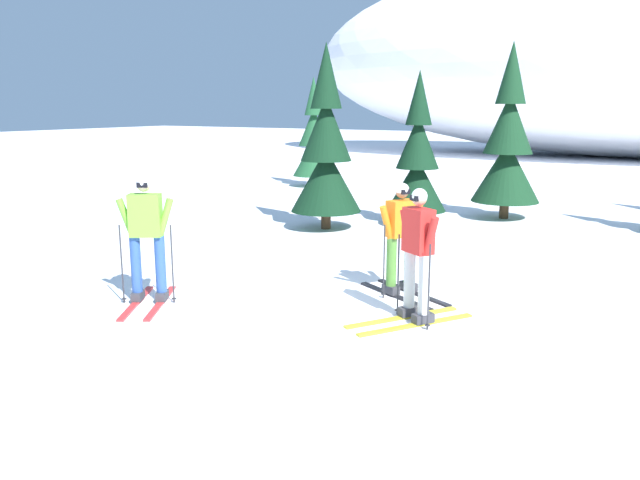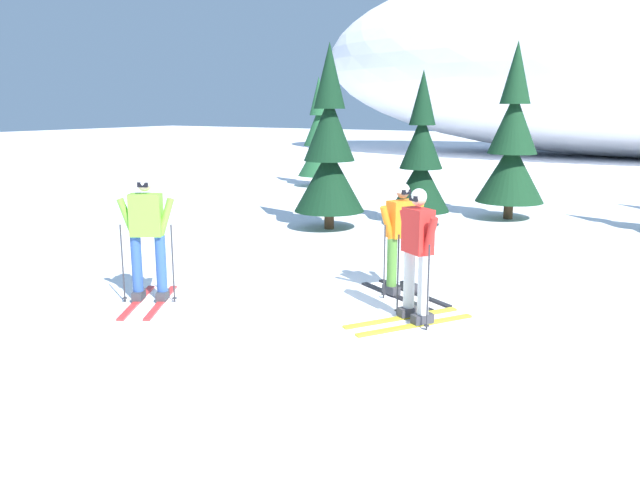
% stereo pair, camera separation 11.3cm
% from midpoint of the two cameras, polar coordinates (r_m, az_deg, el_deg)
% --- Properties ---
extents(ground_plane, '(120.00, 120.00, 0.00)m').
position_cam_midpoint_polar(ground_plane, '(9.30, -2.01, -5.64)').
color(ground_plane, white).
extents(skier_lime_jacket, '(1.21, 1.61, 1.84)m').
position_cam_midpoint_polar(skier_lime_jacket, '(9.45, -14.85, 0.41)').
color(skier_lime_jacket, red).
rests_on(skier_lime_jacket, ground).
extents(skier_red_jacket, '(1.31, 1.71, 1.77)m').
position_cam_midpoint_polar(skier_red_jacket, '(8.37, 9.00, -1.19)').
color(skier_red_jacket, gold).
rests_on(skier_red_jacket, ground).
extents(skier_orange_jacket, '(1.64, 1.15, 1.69)m').
position_cam_midpoint_polar(skier_orange_jacket, '(9.60, 7.66, 0.30)').
color(skier_orange_jacket, black).
rests_on(skier_orange_jacket, ground).
extents(pine_tree_far_left, '(1.46, 1.46, 3.78)m').
position_cam_midpoint_polar(pine_tree_far_left, '(22.50, 0.04, 8.81)').
color(pine_tree_far_left, '#47301E').
rests_on(pine_tree_far_left, ground).
extents(pine_tree_left, '(1.61, 1.61, 4.18)m').
position_cam_midpoint_polar(pine_tree_left, '(14.58, 1.07, 7.77)').
color(pine_tree_left, '#47301E').
rests_on(pine_tree_left, ground).
extents(pine_tree_center_left, '(1.39, 1.39, 3.61)m').
position_cam_midpoint_polar(pine_tree_center_left, '(15.17, 9.22, 6.88)').
color(pine_tree_center_left, '#47301E').
rests_on(pine_tree_center_left, ground).
extents(pine_tree_center_right, '(1.67, 1.67, 4.34)m').
position_cam_midpoint_polar(pine_tree_center_right, '(16.61, 16.98, 8.00)').
color(pine_tree_center_right, '#47301E').
rests_on(pine_tree_center_right, ground).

